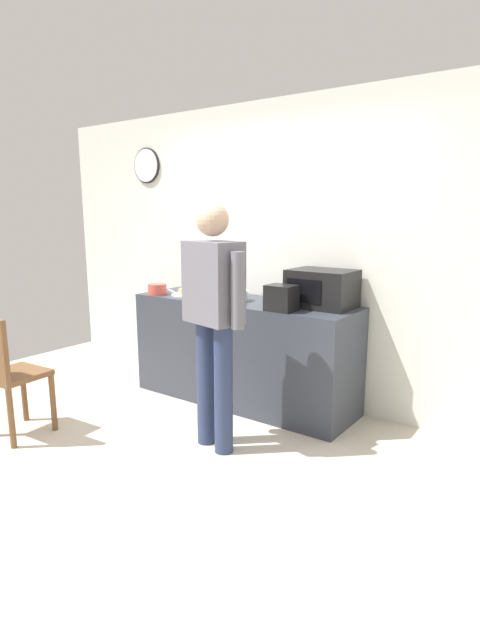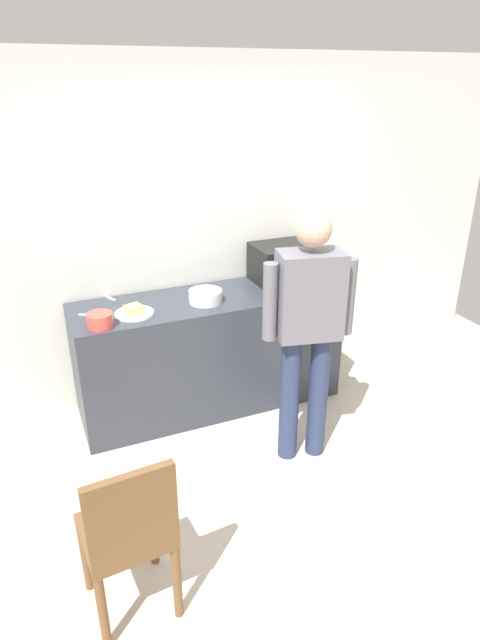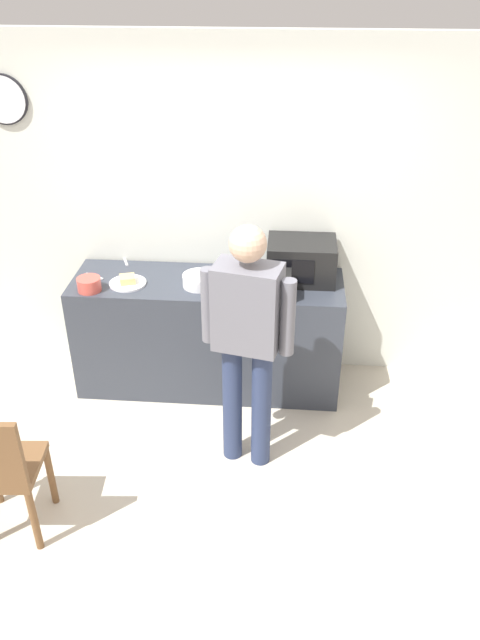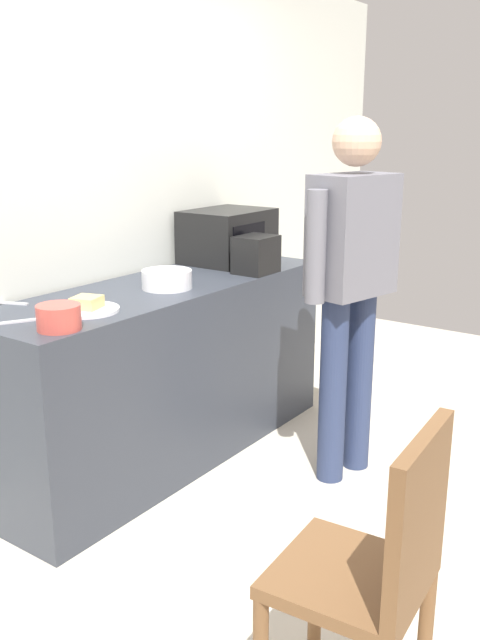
# 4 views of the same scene
# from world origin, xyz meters

# --- Properties ---
(ground_plane) EXTENTS (6.00, 6.00, 0.00)m
(ground_plane) POSITION_xyz_m (0.00, 0.00, 0.00)
(ground_plane) COLOR beige
(back_wall) EXTENTS (5.40, 0.13, 2.60)m
(back_wall) POSITION_xyz_m (-0.01, 1.60, 1.30)
(back_wall) COLOR silver
(back_wall) RESTS_ON ground_plane
(kitchen_counter) EXTENTS (2.03, 0.62, 0.92)m
(kitchen_counter) POSITION_xyz_m (-0.14, 1.22, 0.46)
(kitchen_counter) COLOR #333842
(kitchen_counter) RESTS_ON ground_plane
(microwave) EXTENTS (0.50, 0.39, 0.30)m
(microwave) POSITION_xyz_m (0.55, 1.33, 1.07)
(microwave) COLOR black
(microwave) RESTS_ON kitchen_counter
(sandwich_plate) EXTENTS (0.27, 0.27, 0.07)m
(sandwich_plate) POSITION_xyz_m (-0.72, 1.13, 0.94)
(sandwich_plate) COLOR white
(sandwich_plate) RESTS_ON kitchen_counter
(salad_bowl) EXTENTS (0.17, 0.17, 0.10)m
(salad_bowl) POSITION_xyz_m (-0.97, 1.01, 0.97)
(salad_bowl) COLOR #C64C42
(salad_bowl) RESTS_ON kitchen_counter
(cereal_bowl) EXTENTS (0.24, 0.24, 0.09)m
(cereal_bowl) POSITION_xyz_m (-0.19, 1.15, 0.96)
(cereal_bowl) COLOR white
(cereal_bowl) RESTS_ON kitchen_counter
(toaster) EXTENTS (0.22, 0.18, 0.20)m
(toaster) POSITION_xyz_m (0.37, 1.00, 1.02)
(toaster) COLOR black
(toaster) RESTS_ON kitchen_counter
(fork_utensil) EXTENTS (0.08, 0.16, 0.01)m
(fork_utensil) POSITION_xyz_m (-0.83, 1.51, 0.92)
(fork_utensil) COLOR silver
(fork_utensil) RESTS_ON kitchen_counter
(spoon_utensil) EXTENTS (0.16, 0.10, 0.01)m
(spoon_utensil) POSITION_xyz_m (-1.00, 1.23, 0.92)
(spoon_utensil) COLOR silver
(spoon_utensil) RESTS_ON kitchen_counter
(person_standing) EXTENTS (0.58, 0.32, 1.72)m
(person_standing) POSITION_xyz_m (0.22, 0.37, 1.01)
(person_standing) COLOR navy
(person_standing) RESTS_ON ground_plane
(wooden_chair) EXTENTS (0.43, 0.43, 0.94)m
(wooden_chair) POSITION_xyz_m (-1.13, -0.41, 0.52)
(wooden_chair) COLOR brown
(wooden_chair) RESTS_ON ground_plane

